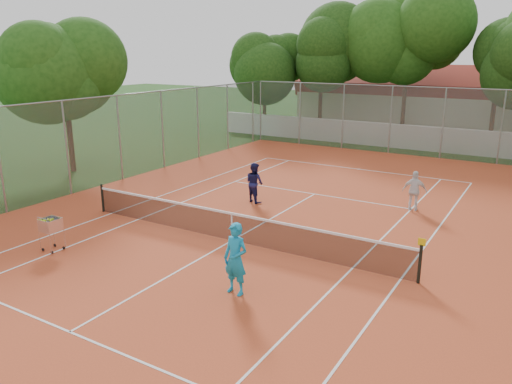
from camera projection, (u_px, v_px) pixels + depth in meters
The scene contains 12 objects.
ground at pixel (232, 241), 16.19m from camera, with size 120.00×120.00×0.00m, color #16390F.
court_pad at pixel (232, 241), 16.19m from camera, with size 18.00×34.00×0.02m, color #C04A25.
court_lines at pixel (232, 241), 16.18m from camera, with size 10.98×23.78×0.01m, color white.
tennis_net at pixel (232, 226), 16.05m from camera, with size 11.88×0.10×0.98m, color black.
perimeter_fence at pixel (231, 182), 15.64m from camera, with size 18.00×34.00×4.00m, color slate.
boundary_wall at pixel (398, 136), 31.64m from camera, with size 26.00×0.30×1.50m, color white.
clubhouse at pixel (410, 99), 40.48m from camera, with size 16.40×9.00×4.40m, color beige.
tropical_trees at pixel (416, 66), 32.95m from camera, with size 29.00×19.00×10.00m, color #14330C.
player_near at pixel (236, 259), 12.43m from camera, with size 0.68×0.45×1.86m, color #168FBF.
player_far_left at pixel (254, 183), 20.14m from camera, with size 0.79×0.62×1.63m, color #191A4C.
player_far_right at pixel (415, 191), 19.07m from camera, with size 0.91×0.38×1.55m, color white.
ball_hopper at pixel (52, 233), 15.22m from camera, with size 0.55×0.55×1.14m, color silver.
Camera 1 is at (8.49, -12.56, 5.94)m, focal length 35.00 mm.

